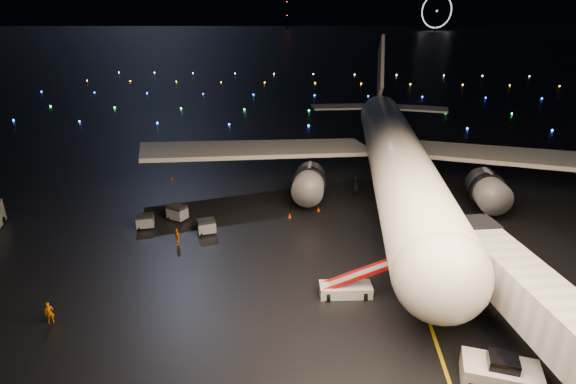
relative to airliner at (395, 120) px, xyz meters
The scene contains 17 objects.
ground 273.27m from the airliner, 92.64° to the left, with size 2000.00×2000.00×0.00m, color black.
lane_centre 15.21m from the airliner, 92.78° to the right, with size 0.25×80.00×0.02m, color #D7A907.
airliner is the anchor object (origin of this frame).
pushback_tug 34.96m from the airliner, 86.02° to the right, with size 4.52×2.37×2.15m, color silver.
belt_loader 26.98m from the airliner, 104.99° to the right, with size 6.16×1.68×2.99m, color silver, non-canonical shape.
crew_a 42.53m from the airliner, 133.37° to the right, with size 0.62×0.40×1.69m, color orange.
crew_c 30.16m from the airliner, 142.52° to the right, with size 1.02×0.42×1.74m, color orange.
safety_cone_0 15.20m from the airliner, 138.11° to the right, with size 0.41×0.41×0.47m, color #EF3300.
safety_cone_1 15.09m from the airliner, behind, with size 0.41×0.41×0.47m, color #EF3300.
safety_cone_2 18.44m from the airliner, 140.08° to the right, with size 0.45×0.45×0.51m, color #EF3300.
safety_cone_3 30.91m from the airliner, behind, with size 0.47×0.47×0.54m, color #EF3300.
ferris_wheel 710.69m from the airliner, 77.20° to the left, with size 50.00×4.00×52.00m, color black, non-canonical shape.
radio_mast 716.88m from the airliner, 95.81° to the left, with size 1.80×1.80×64.00m, color black.
taxiway_lights 80.33m from the airliner, 99.07° to the left, with size 164.00×92.00×0.36m, color black, non-canonical shape.
baggage_cart_0 26.90m from the airliner, 144.20° to the right, with size 1.82×1.27×1.55m, color gray.
baggage_cart_1 28.74m from the airliner, 154.36° to the right, with size 2.00×1.40×1.70m, color gray.
baggage_cart_2 32.17m from the airliner, 152.80° to the right, with size 1.77×1.24×1.51m, color gray.
Camera 1 is at (3.72, -29.18, 21.25)m, focal length 28.00 mm.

